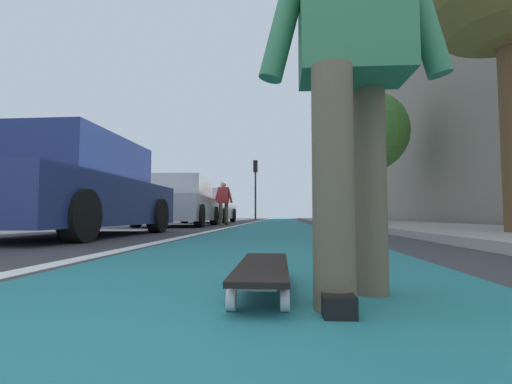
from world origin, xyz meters
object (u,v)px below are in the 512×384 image
at_px(parked_car_far, 211,207).
at_px(skateboard, 263,269).
at_px(traffic_light, 255,179).
at_px(parked_car_near, 71,190).
at_px(skater_person, 352,49).
at_px(pedestrian_distant, 223,200).
at_px(parked_car_mid, 179,203).
at_px(street_tree_mid, 368,132).

bearing_deg(parked_car_far, skateboard, -167.82).
bearing_deg(parked_car_far, traffic_light, -10.51).
height_order(parked_car_near, traffic_light, traffic_light).
distance_m(skater_person, traffic_light, 23.26).
relative_size(skateboard, pedestrian_distant, 0.56).
height_order(parked_car_mid, parked_car_far, parked_car_far).
distance_m(parked_car_mid, street_tree_mid, 6.91).
bearing_deg(parked_car_near, street_tree_mid, -39.13).
relative_size(parked_car_far, street_tree_mid, 0.98).
xyz_separation_m(skater_person, traffic_light, (23.09, 2.12, 1.88)).
height_order(skateboard, parked_car_mid, parked_car_mid).
relative_size(skateboard, parked_car_mid, 0.19).
xyz_separation_m(parked_car_far, street_tree_mid, (-3.66, -6.30, 2.52)).
xyz_separation_m(parked_car_near, street_tree_mid, (7.59, -6.17, 2.53)).
relative_size(parked_car_mid, parked_car_far, 0.95).
bearing_deg(parked_car_mid, street_tree_mid, -72.23).
height_order(parked_car_mid, traffic_light, traffic_light).
distance_m(parked_car_near, traffic_light, 19.32).
distance_m(parked_car_far, traffic_light, 8.31).
bearing_deg(parked_car_near, skateboard, -140.47).
distance_m(skater_person, parked_car_mid, 10.15).
relative_size(skateboard, parked_car_far, 0.18).
bearing_deg(street_tree_mid, parked_car_mid, 107.77).
relative_size(skater_person, street_tree_mid, 0.35).
bearing_deg(parked_car_near, traffic_light, -4.01).
bearing_deg(parked_car_mid, parked_car_far, 1.73).
bearing_deg(pedestrian_distant, traffic_light, -0.94).
xyz_separation_m(skateboard, traffic_light, (22.94, 1.78, 2.72)).
bearing_deg(parked_car_mid, pedestrian_distant, -35.38).
height_order(skateboard, traffic_light, traffic_light).
bearing_deg(skateboard, skater_person, -113.35).
xyz_separation_m(skater_person, parked_car_near, (3.93, 3.47, -0.23)).
height_order(skateboard, skater_person, skater_person).
xyz_separation_m(skater_person, street_tree_mid, (11.52, -2.71, 2.30)).
relative_size(parked_car_near, parked_car_far, 0.91).
xyz_separation_m(skateboard, street_tree_mid, (11.37, -3.05, 3.14)).
bearing_deg(street_tree_mid, parked_car_far, 59.82).
relative_size(skateboard, traffic_light, 0.21).
relative_size(parked_car_mid, pedestrian_distant, 2.89).
distance_m(parked_car_far, street_tree_mid, 7.71).
relative_size(skater_person, pedestrian_distant, 1.09).
xyz_separation_m(skater_person, parked_car_far, (15.18, 3.59, -0.22)).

